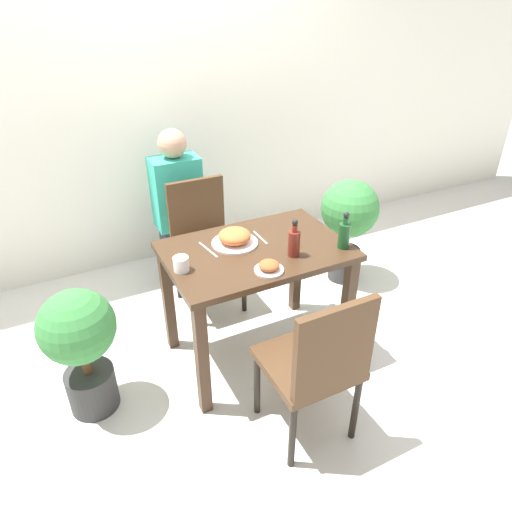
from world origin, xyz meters
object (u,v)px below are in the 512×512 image
Objects in this scene: sauce_bottle at (294,242)px; potted_plant_left at (81,342)px; drink_cup at (181,264)px; condiment_bottle at (344,234)px; chair_near at (317,362)px; chair_far at (204,238)px; person_figure at (178,209)px; side_plate at (269,267)px; food_plate at (235,238)px; potted_plant_right at (349,217)px.

sauce_bottle is 0.29× the size of potted_plant_left.
drink_cup is 0.89m from condiment_bottle.
chair_near is 1.37m from chair_far.
person_figure is (0.32, 1.08, -0.21)m from drink_cup.
potted_plant_left is at bearing -144.05° from chair_far.
person_figure is at bearing -87.14° from chair_near.
side_plate is 0.21× the size of potted_plant_left.
food_plate is 0.34m from side_plate.
side_plate is 0.44m from drink_cup.
side_plate is at bearing -83.74° from food_plate.
chair_near is 1.00× the size of chair_far.
chair_near is 0.75m from condiment_bottle.
side_plate is 0.71× the size of sauce_bottle.
potted_plant_left is 0.91× the size of potted_plant_right.
person_figure reaches higher than potted_plant_left.
food_plate is 0.38m from drink_cup.
person_figure reaches higher than condiment_bottle.
side_plate is (0.04, -0.34, -0.02)m from food_plate.
food_plate is 0.97m from person_figure.
drink_cup is at bearing -106.66° from person_figure.
chair_near is at bearing -57.83° from drink_cup.
drink_cup is at bearing -159.40° from food_plate.
side_plate is at bearing -87.77° from chair_near.
potted_plant_left is at bearing -36.25° from chair_near.
potted_plant_left is (-0.95, 0.70, -0.05)m from chair_near.
chair_far is 1.10× the size of potted_plant_right.
chair_near is 0.76× the size of person_figure.
chair_far is at bearing -82.06° from person_figure.
sauce_bottle is at bearing -144.17° from potted_plant_right.
food_plate is (-0.02, -0.58, 0.29)m from chair_far.
potted_plant_left is (-0.92, -0.67, -0.05)m from chair_far.
person_figure is at bearing 93.08° from side_plate.
food_plate is 0.22× the size of person_figure.
food_plate is 0.35× the size of potted_plant_left.
condiment_bottle reaches higher than chair_far.
chair_near is 3.42× the size of food_plate.
potted_plant_left is at bearing 165.06° from side_plate.
chair_far is 1.07m from condiment_bottle.
chair_far reaches higher than drink_cup.
drink_cup is 0.60m from sauce_bottle.
chair_far is at bearing 91.09° from side_plate.
potted_plant_left is (-1.42, 0.22, -0.38)m from condiment_bottle.
sauce_bottle is 0.26× the size of potted_plant_right.
chair_near is at bearing -108.24° from sauce_bottle.
condiment_bottle is 0.92m from potted_plant_right.
sauce_bottle reaches higher than drink_cup.
potted_plant_right is at bearing -131.84° from chair_near.
potted_plant_left is at bearing -174.39° from food_plate.
food_plate is 0.60m from condiment_bottle.
chair_far is (-0.03, 1.37, 0.00)m from chair_near.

